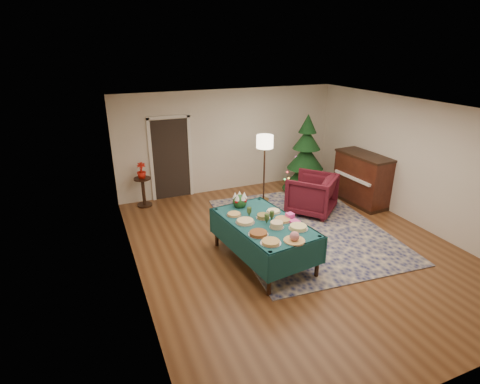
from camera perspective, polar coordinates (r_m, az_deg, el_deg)
name	(u,v)px	position (r m, az deg, el deg)	size (l,w,h in m)	color
room_shell	(298,183)	(7.04, 8.79, 1.38)	(7.00, 7.00, 7.00)	#593319
doorway	(171,157)	(9.66, -10.48, 5.29)	(1.08, 0.04, 2.16)	black
rug	(303,228)	(8.33, 9.58, -5.43)	(3.20, 4.20, 0.02)	#141B4B
buffet_table	(264,229)	(6.81, 3.64, -5.71)	(1.44, 2.17, 0.79)	black
platter_0	(271,242)	(6.04, 4.71, -7.61)	(0.34, 0.34, 0.05)	silver
platter_1	(294,238)	(6.12, 8.30, -6.88)	(0.35, 0.35, 0.17)	silver
platter_2	(298,227)	(6.53, 8.87, -5.33)	(0.34, 0.34, 0.07)	silver
platter_3	(258,233)	(6.28, 2.82, -6.32)	(0.35, 0.35, 0.05)	silver
platter_4	(277,225)	(6.52, 5.60, -5.02)	(0.26, 0.26, 0.11)	silver
platter_5	(283,220)	(6.79, 6.52, -4.21)	(0.33, 0.33, 0.04)	silver
platter_6	(245,221)	(6.67, 0.80, -4.51)	(0.35, 0.35, 0.05)	silver
platter_7	(263,216)	(6.85, 3.55, -3.74)	(0.26, 0.26, 0.08)	silver
platter_8	(274,211)	(7.11, 5.13, -2.93)	(0.27, 0.27, 0.04)	silver
platter_9	(234,214)	(6.95, -0.92, -3.43)	(0.28, 0.28, 0.04)	silver
goblet_0	(249,212)	(6.87, 1.41, -3.03)	(0.08, 0.08, 0.19)	#2D471E
goblet_1	(272,216)	(6.74, 4.88, -3.62)	(0.08, 0.08, 0.19)	#2D471E
goblet_2	(267,219)	(6.62, 4.10, -4.08)	(0.08, 0.08, 0.19)	#2D471E
napkin_stack	(295,222)	(6.74, 8.34, -4.51)	(0.16, 0.16, 0.04)	#E53F96
gift_box	(290,216)	(6.87, 7.61, -3.64)	(0.13, 0.13, 0.11)	#F443AB
centerpiece	(240,200)	(7.27, -0.02, -1.24)	(0.29, 0.29, 0.33)	#1E4C1E
armchair	(312,192)	(8.94, 10.87, -0.03)	(1.00, 0.94, 1.03)	#4B101A
floor_lamp	(265,146)	(9.21, 3.80, 7.05)	(0.41, 0.41, 1.70)	#A57F3F
side_table	(144,192)	(9.50, -14.49, -0.05)	(0.41, 0.41, 0.73)	black
potted_plant	(142,174)	(9.34, -14.76, 2.69)	(0.22, 0.39, 0.22)	red
christmas_tree	(306,158)	(10.02, 9.97, 5.06)	(1.38, 1.38, 2.12)	black
piano	(362,179)	(9.79, 18.08, 1.85)	(0.77, 1.50, 1.27)	black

